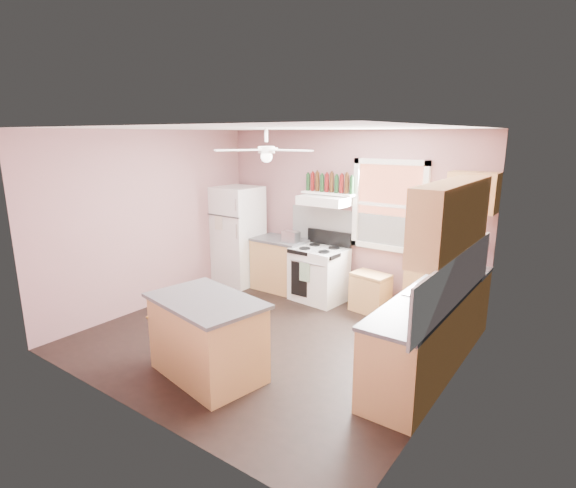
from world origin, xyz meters
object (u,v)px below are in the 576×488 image
Objects in this scene: toaster at (291,237)px; cart at (370,294)px; refrigerator at (238,236)px; stove at (319,274)px; island at (208,339)px.

cart is at bearing 5.90° from toaster.
stove is (1.65, 0.09, -0.44)m from refrigerator.
toaster is at bearing -172.05° from stove.
stove is at bearing 105.75° from island.
refrigerator is 3.17× the size of cart.
refrigerator is at bearing -171.59° from stove.
stove is at bearing 6.07° from toaster.
island is (0.25, -2.71, 0.00)m from stove.
island is (1.90, -2.63, -0.44)m from refrigerator.
refrigerator is 2.62m from cart.
toaster is 2.86m from island.
island is at bearing -70.29° from toaster.
island is (-0.65, -2.75, 0.16)m from cart.
toaster reaches higher than stove.
refrigerator is at bearing -173.26° from toaster.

